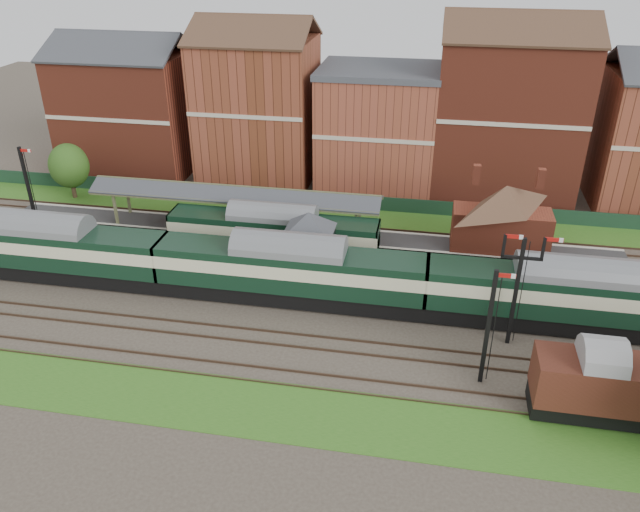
% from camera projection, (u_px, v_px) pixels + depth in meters
% --- Properties ---
extents(ground, '(160.00, 160.00, 0.00)m').
position_uv_depth(ground, '(340.00, 306.00, 46.84)').
color(ground, '#473D33').
rests_on(ground, ground).
extents(grass_back, '(90.00, 4.50, 0.06)m').
position_uv_depth(grass_back, '(365.00, 218.00, 60.69)').
color(grass_back, '#2D6619').
rests_on(grass_back, ground).
extents(grass_front, '(90.00, 5.00, 0.06)m').
position_uv_depth(grass_front, '(308.00, 415.00, 36.43)').
color(grass_front, '#2D6619').
rests_on(grass_front, ground).
extents(fence, '(90.00, 0.12, 1.50)m').
position_uv_depth(fence, '(368.00, 203.00, 62.08)').
color(fence, '#193823').
rests_on(fence, ground).
extents(platform, '(55.00, 3.40, 1.00)m').
position_uv_depth(platform, '(302.00, 237.00, 55.85)').
color(platform, '#2D2D2D').
rests_on(platform, ground).
extents(signal_box, '(5.40, 5.40, 6.00)m').
position_uv_depth(signal_box, '(309.00, 245.00, 48.63)').
color(signal_box, '#6A7A57').
rests_on(signal_box, ground).
extents(brick_hut, '(3.20, 2.64, 2.94)m').
position_uv_depth(brick_hut, '(410.00, 277.00, 48.29)').
color(brick_hut, brown).
rests_on(brick_hut, ground).
extents(station_building, '(8.10, 8.10, 5.90)m').
position_uv_depth(station_building, '(502.00, 217.00, 51.49)').
color(station_building, brown).
rests_on(station_building, platform).
extents(canopy, '(26.00, 3.89, 4.08)m').
position_uv_depth(canopy, '(235.00, 190.00, 54.88)').
color(canopy, brown).
rests_on(canopy, platform).
extents(semaphore_bracket, '(3.60, 0.25, 8.18)m').
position_uv_depth(semaphore_bracket, '(518.00, 284.00, 40.55)').
color(semaphore_bracket, black).
rests_on(semaphore_bracket, ground).
extents(semaphore_platform_end, '(1.23, 0.25, 8.00)m').
position_uv_depth(semaphore_platform_end, '(29.00, 188.00, 56.62)').
color(semaphore_platform_end, black).
rests_on(semaphore_platform_end, ground).
extents(semaphore_siding, '(1.23, 0.25, 8.00)m').
position_uv_depth(semaphore_siding, '(489.00, 326.00, 37.20)').
color(semaphore_siding, black).
rests_on(semaphore_siding, ground).
extents(town_backdrop, '(69.00, 10.00, 16.00)m').
position_uv_depth(town_backdrop, '(376.00, 122.00, 65.21)').
color(town_backdrop, brown).
rests_on(town_backdrop, ground).
extents(dmu_train, '(60.26, 3.16, 4.63)m').
position_uv_depth(dmu_train, '(290.00, 270.00, 46.18)').
color(dmu_train, black).
rests_on(dmu_train, ground).
extents(platform_railcar, '(17.78, 2.80, 4.09)m').
position_uv_depth(platform_railcar, '(273.00, 233.00, 52.41)').
color(platform_railcar, black).
rests_on(platform_railcar, ground).
extents(goods_van_a, '(6.80, 2.95, 4.13)m').
position_uv_depth(goods_van_a, '(595.00, 384.00, 35.36)').
color(goods_van_a, black).
rests_on(goods_van_a, ground).
extents(tree_back, '(3.98, 3.98, 5.82)m').
position_uv_depth(tree_back, '(69.00, 166.00, 63.54)').
color(tree_back, '#382619').
rests_on(tree_back, ground).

